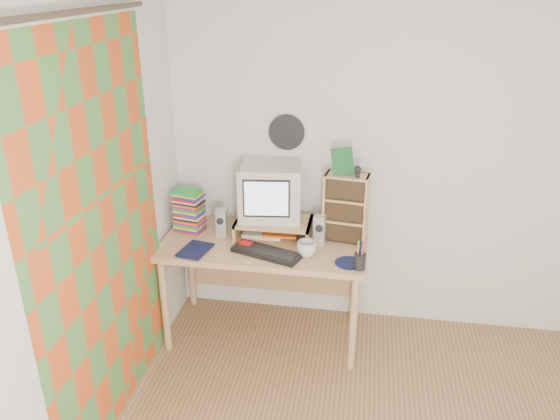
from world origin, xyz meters
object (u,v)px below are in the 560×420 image
(cd_rack, at_px, (346,208))
(mug, at_px, (307,249))
(keyboard, at_px, (266,253))
(crt_monitor, at_px, (271,192))
(desk, at_px, (266,255))
(dvd_stack, at_px, (189,213))
(diary, at_px, (183,246))

(cd_rack, distance_m, mug, 0.40)
(keyboard, bearing_deg, crt_monitor, 114.11)
(desk, distance_m, dvd_stack, 0.62)
(desk, bearing_deg, diary, -152.91)
(cd_rack, relative_size, diary, 2.25)
(cd_rack, bearing_deg, dvd_stack, -171.13)
(keyboard, xyz_separation_m, dvd_stack, (-0.61, 0.28, 0.12))
(cd_rack, xyz_separation_m, diary, (-1.05, -0.32, -0.22))
(diary, bearing_deg, keyboard, 12.34)
(desk, distance_m, cd_rack, 0.66)
(crt_monitor, distance_m, dvd_stack, 0.61)
(crt_monitor, relative_size, keyboard, 0.87)
(cd_rack, xyz_separation_m, mug, (-0.23, -0.27, -0.19))
(crt_monitor, bearing_deg, keyboard, -91.62)
(desk, bearing_deg, keyboard, -78.42)
(cd_rack, bearing_deg, keyboard, -140.85)
(crt_monitor, relative_size, diary, 1.89)
(crt_monitor, bearing_deg, desk, -109.81)
(crt_monitor, xyz_separation_m, mug, (0.29, -0.30, -0.26))
(diary, bearing_deg, dvd_stack, 110.22)
(cd_rack, relative_size, mug, 3.71)
(crt_monitor, relative_size, mug, 3.12)
(desk, distance_m, crt_monitor, 0.45)
(dvd_stack, bearing_deg, crt_monitor, 16.54)
(keyboard, distance_m, dvd_stack, 0.68)
(desk, xyz_separation_m, mug, (0.31, -0.22, 0.19))
(desk, xyz_separation_m, dvd_stack, (-0.56, 0.03, 0.27))
(crt_monitor, height_order, mug, crt_monitor)
(crt_monitor, xyz_separation_m, keyboard, (0.03, -0.33, -0.30))
(cd_rack, bearing_deg, mug, -122.54)
(mug, xyz_separation_m, diary, (-0.82, -0.04, -0.03))
(cd_rack, height_order, diary, cd_rack)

